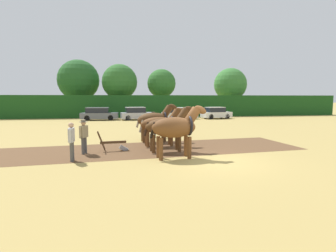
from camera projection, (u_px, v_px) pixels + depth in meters
name	position (u px, v px, depth m)	size (l,w,h in m)	color
ground_plane	(216.00, 161.00, 11.27)	(240.00, 240.00, 0.00)	#A88E4C
plowed_furrow_strip	(101.00, 151.00, 13.25)	(21.16, 4.35, 0.01)	brown
hedgerow	(150.00, 106.00, 37.01)	(57.65, 1.53, 3.07)	#194719
tree_far_left	(79.00, 80.00, 40.04)	(6.23, 6.23, 8.50)	brown
tree_left	(120.00, 82.00, 39.37)	(5.28, 5.28, 7.74)	#423323
tree_center_left	(161.00, 84.00, 40.77)	(4.42, 4.42, 7.15)	brown
tree_center	(230.00, 85.00, 43.35)	(5.37, 5.37, 7.59)	brown
draft_horse_lead_left	(176.00, 127.00, 11.67)	(2.70, 1.12, 2.44)	brown
draft_horse_lead_right	(168.00, 126.00, 13.18)	(2.78, 1.04, 2.36)	#513319
draft_horse_trail_left	(161.00, 124.00, 14.68)	(2.74, 1.01, 2.23)	brown
draft_horse_trail_right	(155.00, 120.00, 16.16)	(2.69, 1.11, 2.40)	#513319
plow	(116.00, 145.00, 13.40)	(1.58, 0.49, 1.13)	#4C331E
farmer_at_plow	(84.00, 134.00, 12.60)	(0.42, 0.60, 1.66)	#4C4C4C
farmer_beside_team	(153.00, 122.00, 18.06)	(0.53, 0.48, 1.75)	#4C4C4C
farmer_onlooker_left	(72.00, 139.00, 11.13)	(0.23, 0.67, 1.67)	#4C4C4C
parked_car_far_left	(99.00, 114.00, 32.02)	(4.52, 2.00, 1.54)	#565B66
parked_car_left	(136.00, 114.00, 32.49)	(4.07, 2.27, 1.57)	#A8A8B2
parked_car_center_left	(179.00, 113.00, 33.46)	(4.62, 2.24, 1.49)	silver
parked_car_center	(216.00, 113.00, 34.24)	(4.04, 2.28, 1.51)	silver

